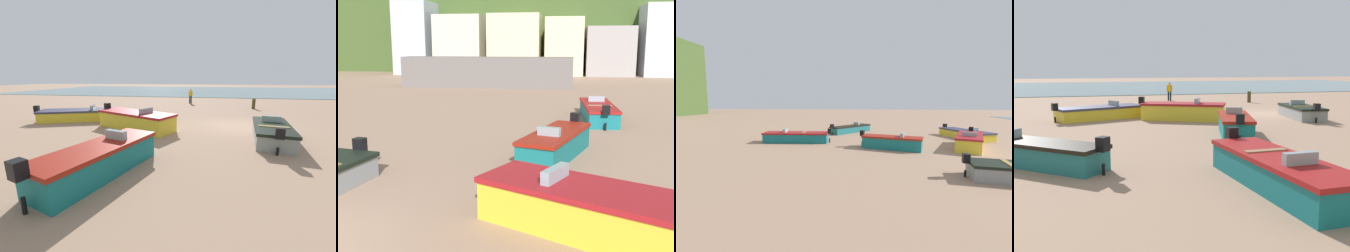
% 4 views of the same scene
% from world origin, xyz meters
% --- Properties ---
extents(ground_plane, '(160.00, 160.00, 0.00)m').
position_xyz_m(ground_plane, '(0.00, 0.00, 0.00)').
color(ground_plane, '#9D7B62').
extents(tidal_water, '(80.00, 36.00, 0.06)m').
position_xyz_m(tidal_water, '(0.00, -36.00, 0.03)').
color(tidal_water, gray).
rests_on(tidal_water, ground).
extents(boat_yellow_0, '(4.86, 3.46, 1.28)m').
position_xyz_m(boat_yellow_0, '(5.77, 1.51, 0.49)').
color(boat_yellow_0, gold).
rests_on(boat_yellow_0, ground).
extents(boat_teal_1, '(1.72, 5.49, 1.14)m').
position_xyz_m(boat_teal_1, '(6.87, 14.53, 0.42)').
color(boat_teal_1, '#146B73').
rests_on(boat_teal_1, ground).
extents(boat_grey_2, '(2.18, 4.32, 1.04)m').
position_xyz_m(boat_grey_2, '(-1.10, 2.53, 0.38)').
color(boat_grey_2, gray).
rests_on(boat_grey_2, ground).
extents(boat_yellow_3, '(5.26, 3.37, 1.05)m').
position_xyz_m(boat_yellow_3, '(10.27, -0.10, 0.38)').
color(boat_yellow_3, yellow).
rests_on(boat_yellow_3, ground).
extents(boat_teal_4, '(2.49, 4.42, 1.21)m').
position_xyz_m(boat_teal_4, '(4.95, 7.11, 0.46)').
color(boat_teal_4, '#166E72').
rests_on(boat_teal_4, ground).
extents(boat_teal_6, '(4.66, 4.27, 1.08)m').
position_xyz_m(boat_teal_6, '(12.96, 10.45, 0.39)').
color(boat_teal_6, '#1F6B70').
rests_on(boat_teal_6, ground).
extents(mooring_post_near_water, '(0.29, 0.29, 0.92)m').
position_xyz_m(mooring_post_near_water, '(-2.46, -7.74, 0.46)').
color(mooring_post_near_water, '#413A1D').
rests_on(mooring_post_near_water, ground).
extents(beach_walker_foreground, '(0.49, 0.47, 1.62)m').
position_xyz_m(beach_walker_foreground, '(3.61, -11.04, 0.95)').
color(beach_walker_foreground, black).
rests_on(beach_walker_foreground, ground).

